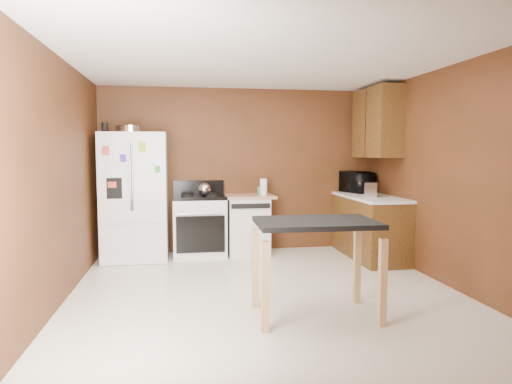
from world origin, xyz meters
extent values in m
plane|color=silver|center=(0.00, 0.00, 0.00)|extent=(4.50, 4.50, 0.00)
plane|color=white|center=(0.00, 0.00, 2.50)|extent=(4.50, 4.50, 0.00)
plane|color=#5A2C17|center=(0.00, 2.25, 1.25)|extent=(4.20, 0.00, 4.20)
plane|color=#5A2C17|center=(0.00, -2.25, 1.25)|extent=(4.20, 0.00, 4.20)
plane|color=#5A2C17|center=(-2.10, 0.00, 1.25)|extent=(0.00, 4.50, 4.50)
plane|color=#5A2C17|center=(2.10, 0.00, 1.25)|extent=(0.00, 4.50, 4.50)
cylinder|color=silver|center=(-1.59, 1.88, 1.85)|extent=(0.39, 0.39, 0.10)
cylinder|color=black|center=(-1.92, 1.75, 1.86)|extent=(0.09, 0.09, 0.13)
sphere|color=silver|center=(-0.57, 1.83, 0.99)|extent=(0.19, 0.19, 0.19)
cylinder|color=white|center=(0.30, 1.84, 1.01)|extent=(0.11, 0.11, 0.25)
cylinder|color=#3A9754|center=(0.28, 1.96, 0.95)|extent=(0.11, 0.11, 0.11)
cube|color=silver|center=(1.75, 1.34, 1.00)|extent=(0.26, 0.32, 0.20)
imported|color=black|center=(1.81, 1.99, 1.05)|extent=(0.51, 0.62, 0.30)
cube|color=white|center=(-1.55, 1.88, 0.90)|extent=(0.90, 0.75, 1.80)
cube|color=white|center=(-1.78, 1.49, 1.18)|extent=(0.43, 0.02, 1.20)
cube|color=white|center=(-1.32, 1.49, 1.18)|extent=(0.43, 0.02, 1.20)
cube|color=white|center=(-1.55, 1.49, 0.28)|extent=(0.88, 0.02, 0.54)
cube|color=black|center=(-1.78, 1.48, 1.05)|extent=(0.20, 0.01, 0.28)
cylinder|color=silver|center=(-1.56, 1.46, 1.20)|extent=(0.02, 0.02, 0.90)
cylinder|color=silver|center=(-1.54, 1.46, 1.20)|extent=(0.02, 0.02, 0.90)
cube|color=#DC4C33|center=(-1.87, 1.46, 1.55)|extent=(0.09, 0.00, 0.12)
cube|color=#4232D7|center=(-1.65, 1.46, 1.45)|extent=(0.08, 0.00, 0.10)
cube|color=#BCCE2B|center=(-1.40, 1.46, 1.60)|extent=(0.10, 0.00, 0.13)
cube|color=green|center=(-1.21, 1.46, 1.30)|extent=(0.07, 0.00, 0.09)
cube|color=#D24B23|center=(-1.80, 1.46, 1.10)|extent=(0.11, 0.00, 0.08)
cube|color=white|center=(-1.25, 1.46, 0.80)|extent=(0.09, 0.00, 0.10)
cube|color=#A5F7E5|center=(-1.60, 1.46, 1.25)|extent=(0.07, 0.00, 0.07)
cube|color=white|center=(-0.64, 1.93, 0.42)|extent=(0.76, 0.65, 0.85)
cube|color=black|center=(-0.64, 1.93, 0.88)|extent=(0.76, 0.65, 0.05)
cube|color=black|center=(-0.64, 2.21, 1.00)|extent=(0.76, 0.06, 0.20)
cube|color=black|center=(-0.64, 1.59, 0.38)|extent=(0.68, 0.02, 0.52)
cylinder|color=silver|center=(-0.64, 1.58, 0.67)|extent=(0.62, 0.02, 0.02)
cylinder|color=black|center=(-0.82, 2.08, 0.91)|extent=(0.17, 0.17, 0.02)
cylinder|color=black|center=(-0.46, 2.08, 0.91)|extent=(0.17, 0.17, 0.02)
cylinder|color=black|center=(-0.82, 1.77, 0.91)|extent=(0.17, 0.17, 0.02)
cylinder|color=black|center=(-0.46, 1.77, 0.91)|extent=(0.17, 0.17, 0.02)
cube|color=white|center=(0.08, 1.95, 0.42)|extent=(0.60, 0.60, 0.85)
cube|color=black|center=(0.08, 1.64, 0.76)|extent=(0.56, 0.02, 0.07)
cube|color=tan|center=(0.08, 1.95, 0.87)|extent=(0.78, 0.62, 0.04)
cube|color=brown|center=(1.80, 1.45, 0.43)|extent=(0.60, 1.55, 0.86)
cube|color=white|center=(1.80, 1.45, 0.88)|extent=(0.63, 1.58, 0.04)
cube|color=brown|center=(1.93, 1.55, 1.95)|extent=(0.35, 1.05, 1.00)
cube|color=black|center=(1.75, 1.55, 1.95)|extent=(0.01, 0.01, 1.00)
cube|color=black|center=(0.32, -0.76, 0.88)|extent=(1.11, 0.76, 0.05)
cube|color=tan|center=(-0.19, -0.42, 0.39)|extent=(0.07, 0.07, 0.78)
cube|color=tan|center=(0.85, -0.45, 0.39)|extent=(0.07, 0.07, 0.78)
cube|color=tan|center=(-0.21, -1.06, 0.39)|extent=(0.07, 0.07, 0.78)
cube|color=tan|center=(0.83, -1.09, 0.39)|extent=(0.07, 0.07, 0.78)
camera|label=1|loc=(-0.89, -4.76, 1.53)|focal=32.00mm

